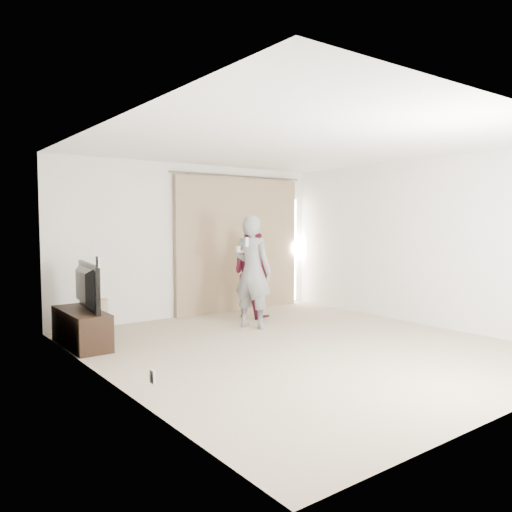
# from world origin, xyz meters

# --- Properties ---
(floor) EXTENTS (5.50, 5.50, 0.00)m
(floor) POSITION_xyz_m (0.00, 0.00, 0.00)
(floor) COLOR tan
(floor) RESTS_ON ground
(wall_back) EXTENTS (5.00, 0.04, 2.60)m
(wall_back) POSITION_xyz_m (0.00, 2.75, 1.30)
(wall_back) COLOR white
(wall_back) RESTS_ON ground
(wall_left) EXTENTS (0.04, 5.50, 2.60)m
(wall_left) POSITION_xyz_m (-2.50, -0.00, 1.30)
(wall_left) COLOR white
(wall_left) RESTS_ON ground
(ceiling) EXTENTS (5.00, 5.50, 0.01)m
(ceiling) POSITION_xyz_m (0.00, 0.00, 2.60)
(ceiling) COLOR white
(ceiling) RESTS_ON wall_back
(curtain) EXTENTS (2.80, 0.11, 2.46)m
(curtain) POSITION_xyz_m (0.91, 2.68, 1.20)
(curtain) COLOR tan
(curtain) RESTS_ON ground
(tv_console) EXTENTS (0.43, 1.23, 0.47)m
(tv_console) POSITION_xyz_m (-2.27, 1.73, 0.24)
(tv_console) COLOR black
(tv_console) RESTS_ON ground
(tv) EXTENTS (0.26, 1.08, 0.62)m
(tv) POSITION_xyz_m (-2.27, 1.73, 0.78)
(tv) COLOR black
(tv) RESTS_ON tv_console
(scratching_post) EXTENTS (0.36, 0.36, 0.48)m
(scratching_post) POSITION_xyz_m (-1.77, 2.40, 0.19)
(scratching_post) COLOR tan
(scratching_post) RESTS_ON ground
(person_man) EXTENTS (0.63, 0.74, 1.72)m
(person_man) POSITION_xyz_m (0.20, 1.31, 0.86)
(person_man) COLOR gray
(person_man) RESTS_ON ground
(person_woman) EXTENTS (0.70, 0.82, 1.46)m
(person_woman) POSITION_xyz_m (0.68, 2.00, 0.73)
(person_woman) COLOR #501424
(person_woman) RESTS_ON ground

